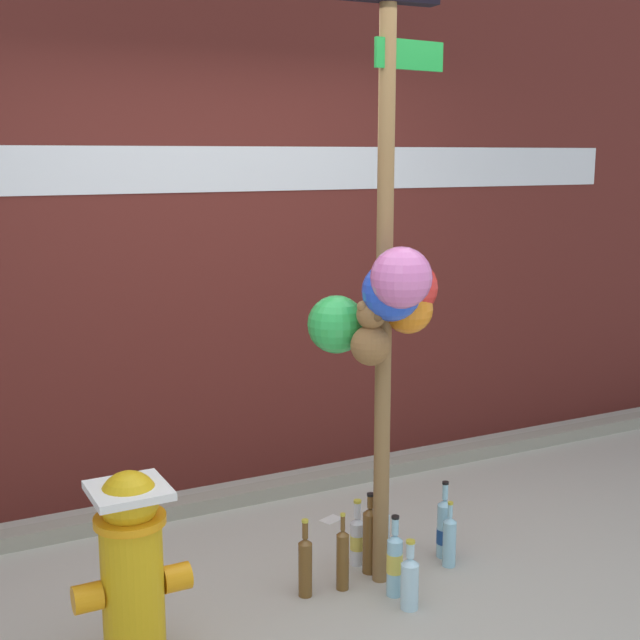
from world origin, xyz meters
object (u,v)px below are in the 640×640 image
at_px(bottle_5, 343,558).
at_px(bottle_8, 305,565).
at_px(bottle_0, 370,539).
at_px(bottle_7, 383,530).
at_px(bottle_4, 410,581).
at_px(bottle_2, 357,539).
at_px(bottle_3, 449,540).
at_px(fire_hydrant, 132,565).
at_px(bottle_6, 395,563).
at_px(memorial_post, 386,258).
at_px(bottle_1, 444,528).

height_order(bottle_5, bottle_8, bottle_5).
relative_size(bottle_0, bottle_5, 1.08).
bearing_deg(bottle_7, bottle_4, -108.03).
xyz_separation_m(bottle_2, bottle_3, (0.38, -0.21, 0.00)).
height_order(bottle_2, bottle_8, bottle_8).
relative_size(fire_hydrant, bottle_8, 2.16).
relative_size(fire_hydrant, bottle_6, 2.07).
height_order(memorial_post, bottle_3, memorial_post).
relative_size(memorial_post, bottle_5, 7.98).
bearing_deg(bottle_0, bottle_8, -171.00).
distance_m(bottle_1, bottle_8, 0.76).
bearing_deg(bottle_6, memorial_post, 91.42).
height_order(bottle_5, bottle_7, bottle_5).
distance_m(bottle_4, bottle_6, 0.13).
relative_size(memorial_post, bottle_2, 8.92).
relative_size(bottle_2, bottle_8, 0.90).
relative_size(bottle_3, bottle_8, 0.90).
distance_m(bottle_2, bottle_8, 0.38).
relative_size(bottle_3, bottle_7, 1.07).
relative_size(bottle_0, bottle_6, 1.05).
distance_m(bottle_1, bottle_6, 0.46).
bearing_deg(bottle_4, bottle_7, 71.97).
relative_size(bottle_2, bottle_3, 1.01).
xyz_separation_m(memorial_post, bottle_8, (-0.35, 0.07, -1.34)).
xyz_separation_m(bottle_0, bottle_5, (-0.19, -0.08, -0.02)).
bearing_deg(bottle_0, fire_hydrant, -169.23).
relative_size(bottle_6, bottle_7, 1.24).
xyz_separation_m(bottle_5, bottle_7, (0.34, 0.21, -0.02)).
bearing_deg(bottle_7, memorial_post, -122.10).
bearing_deg(bottle_4, bottle_2, 90.26).
bearing_deg(fire_hydrant, bottle_0, 10.77).
bearing_deg(bottle_5, bottle_0, 22.92).
bearing_deg(bottle_3, bottle_7, 131.79).
xyz_separation_m(bottle_2, bottle_5, (-0.17, -0.18, 0.02)).
distance_m(bottle_5, bottle_7, 0.40).
height_order(fire_hydrant, bottle_4, fire_hydrant).
bearing_deg(fire_hydrant, bottle_6, -0.45).
bearing_deg(fire_hydrant, bottle_2, 15.47).
bearing_deg(bottle_2, memorial_post, -89.69).
xyz_separation_m(fire_hydrant, bottle_3, (1.53, 0.11, -0.28)).
bearing_deg(bottle_6, bottle_7, 66.55).
bearing_deg(bottle_7, bottle_3, -48.21).
distance_m(bottle_2, bottle_4, 0.45).
bearing_deg(bottle_6, bottle_0, 87.53).
bearing_deg(bottle_0, bottle_4, -91.89).
bearing_deg(bottle_4, bottle_0, 88.11).
distance_m(bottle_0, bottle_7, 0.20).
xyz_separation_m(bottle_6, bottle_8, (-0.35, 0.17, -0.01)).
bearing_deg(bottle_4, memorial_post, 90.21).
xyz_separation_m(fire_hydrant, bottle_6, (1.16, -0.01, -0.25)).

